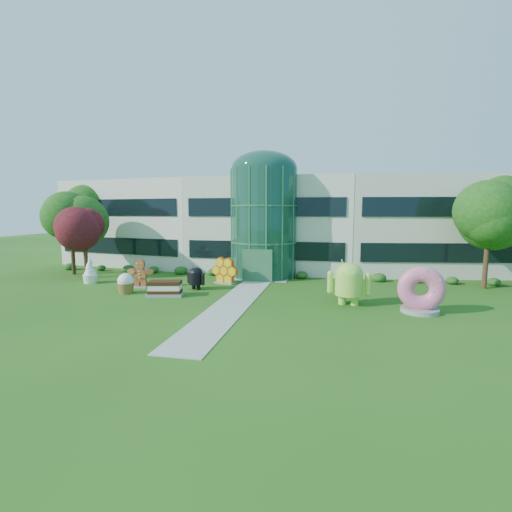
% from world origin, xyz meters
% --- Properties ---
extents(ground, '(140.00, 140.00, 0.00)m').
position_xyz_m(ground, '(0.00, 0.00, 0.00)').
color(ground, '#215114').
rests_on(ground, ground).
extents(building, '(46.00, 15.00, 9.30)m').
position_xyz_m(building, '(0.00, 18.00, 4.65)').
color(building, beige).
rests_on(building, ground).
extents(atrium, '(6.00, 6.00, 9.80)m').
position_xyz_m(atrium, '(0.00, 12.00, 4.90)').
color(atrium, '#194738').
rests_on(atrium, ground).
extents(walkway, '(2.40, 20.00, 0.04)m').
position_xyz_m(walkway, '(0.00, 2.00, 0.02)').
color(walkway, '#9E9E93').
rests_on(walkway, ground).
extents(tree_red, '(4.00, 4.00, 6.00)m').
position_xyz_m(tree_red, '(-15.50, 7.50, 3.00)').
color(tree_red, '#3F0C14').
rests_on(tree_red, ground).
extents(trees_backdrop, '(52.00, 8.00, 8.40)m').
position_xyz_m(trees_backdrop, '(0.00, 13.00, 4.20)').
color(trees_backdrop, '#174310').
rests_on(trees_backdrop, ground).
extents(android_green, '(3.07, 2.23, 3.25)m').
position_xyz_m(android_green, '(7.37, 2.56, 1.63)').
color(android_green, '#9ADB46').
rests_on(android_green, ground).
extents(android_black, '(2.12, 1.79, 2.04)m').
position_xyz_m(android_black, '(-4.02, 4.93, 1.02)').
color(android_black, black).
rests_on(android_black, ground).
extents(donut, '(2.82, 1.51, 2.84)m').
position_xyz_m(donut, '(11.51, 1.56, 1.42)').
color(donut, '#D75182').
rests_on(donut, ground).
extents(gingerbread, '(2.50, 1.04, 2.28)m').
position_xyz_m(gingerbread, '(-8.61, 4.74, 1.14)').
color(gingerbread, brown).
rests_on(gingerbread, ground).
extents(ice_cream_sandwich, '(2.71, 1.77, 1.11)m').
position_xyz_m(ice_cream_sandwich, '(-5.36, 2.35, 0.56)').
color(ice_cream_sandwich, black).
rests_on(ice_cream_sandwich, ground).
extents(honeycomb, '(2.71, 1.61, 2.00)m').
position_xyz_m(honeycomb, '(-2.49, 7.63, 1.00)').
color(honeycomb, yellow).
rests_on(honeycomb, ground).
extents(froyo, '(1.69, 1.69, 2.20)m').
position_xyz_m(froyo, '(-13.65, 5.47, 1.10)').
color(froyo, white).
rests_on(froyo, ground).
extents(cupcake, '(1.53, 1.53, 1.51)m').
position_xyz_m(cupcake, '(-8.58, 2.56, 0.76)').
color(cupcake, white).
rests_on(cupcake, ground).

